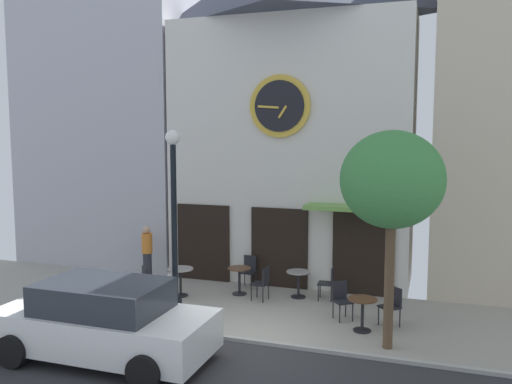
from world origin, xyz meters
TOP-DOWN VIEW (x-y plane):
  - ground_plane at (0.00, -0.43)m, footprint 24.20×9.44m
  - clock_building at (-0.34, 5.61)m, footprint 7.18×4.02m
  - neighbor_building_left at (-6.96, 6.08)m, footprint 5.88×3.60m
  - street_lamp at (-2.09, 1.14)m, footprint 0.36×0.36m
  - street_tree at (3.03, 0.68)m, footprint 2.08×1.88m
  - cafe_table_leftmost at (-2.65, 2.51)m, footprint 0.70×0.70m
  - cafe_table_near_curb at (-1.17, 3.17)m, footprint 0.64×0.64m
  - cafe_table_center at (0.44, 3.42)m, footprint 0.65×0.65m
  - cafe_table_center_right at (2.41, 1.46)m, footprint 0.65×0.65m
  - cafe_chair_near_lamp at (3.01, 2.04)m, footprint 0.57×0.57m
  - cafe_chair_right_end at (1.26, 3.45)m, footprint 0.43×0.43m
  - cafe_chair_mid_row at (-1.17, 3.96)m, footprint 0.42×0.42m
  - cafe_chair_corner at (-3.32, 1.96)m, footprint 0.56×0.56m
  - cafe_chair_under_awning at (1.82, 2.11)m, footprint 0.56×0.56m
  - cafe_chair_curbside at (-0.39, 2.84)m, footprint 0.45×0.45m
  - pedestrian_orange at (-4.30, 3.59)m, footprint 0.35×0.35m
  - parked_car_white at (-2.20, -1.65)m, footprint 4.30×2.03m

SIDE VIEW (x-z plane):
  - ground_plane at x=0.00m, z-range -0.09..0.04m
  - cafe_table_center at x=0.44m, z-range 0.13..0.85m
  - cafe_table_near_curb at x=-1.17m, z-range 0.13..0.88m
  - cafe_table_center_right at x=2.41m, z-range 0.14..0.89m
  - cafe_chair_near_lamp at x=3.01m, z-range 0.08..0.98m
  - cafe_chair_right_end at x=1.26m, z-range 0.08..0.98m
  - cafe_chair_mid_row at x=-1.17m, z-range 0.08..0.98m
  - cafe_chair_corner at x=-3.32m, z-range 0.08..0.98m
  - cafe_chair_under_awning at x=1.82m, z-range 0.08..0.98m
  - cafe_chair_curbside at x=-0.39m, z-range 0.08..0.98m
  - cafe_table_leftmost at x=-2.65m, z-range 0.16..0.93m
  - parked_car_white at x=-2.20m, z-range -0.01..1.54m
  - pedestrian_orange at x=-4.30m, z-range 0.03..1.70m
  - street_lamp at x=-2.09m, z-range 0.03..4.55m
  - street_tree at x=3.03m, z-range 1.22..5.71m
  - clock_building at x=-0.34m, z-range 0.20..10.48m
  - neighbor_building_left at x=-6.96m, z-range 0.00..14.96m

